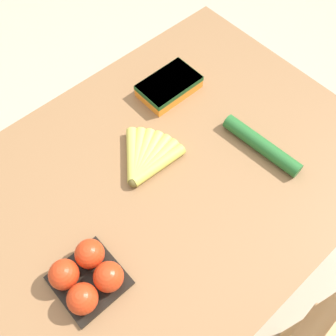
{
  "coord_description": "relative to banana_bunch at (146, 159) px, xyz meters",
  "views": [
    {
      "loc": [
        0.39,
        0.43,
        1.78
      ],
      "look_at": [
        0.0,
        0.0,
        0.8
      ],
      "focal_mm": 42.0,
      "sensor_mm": 36.0,
      "label": 1
    }
  ],
  "objects": [
    {
      "name": "ground_plane",
      "position": [
        -0.02,
        0.07,
        -0.79
      ],
      "size": [
        12.0,
        12.0,
        0.0
      ],
      "primitive_type": "plane",
      "color": "#B7A88E"
    },
    {
      "name": "dining_table",
      "position": [
        -0.02,
        0.07,
        -0.12
      ],
      "size": [
        1.25,
        0.94,
        0.77
      ],
      "color": "olive",
      "rests_on": "ground_plane"
    },
    {
      "name": "carrot_bag",
      "position": [
        -0.24,
        -0.16,
        0.01
      ],
      "size": [
        0.2,
        0.12,
        0.05
      ],
      "color": "orange",
      "rests_on": "dining_table"
    },
    {
      "name": "banana_bunch",
      "position": [
        0.0,
        0.0,
        0.0
      ],
      "size": [
        0.2,
        0.18,
        0.04
      ],
      "color": "brown",
      "rests_on": "dining_table"
    },
    {
      "name": "cucumber_near",
      "position": [
        -0.29,
        0.2,
        0.01
      ],
      "size": [
        0.06,
        0.27,
        0.05
      ],
      "color": "#236028",
      "rests_on": "dining_table"
    },
    {
      "name": "tomato_pack",
      "position": [
        0.34,
        0.17,
        0.02
      ],
      "size": [
        0.17,
        0.17,
        0.09
      ],
      "color": "black",
      "rests_on": "dining_table"
    }
  ]
}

